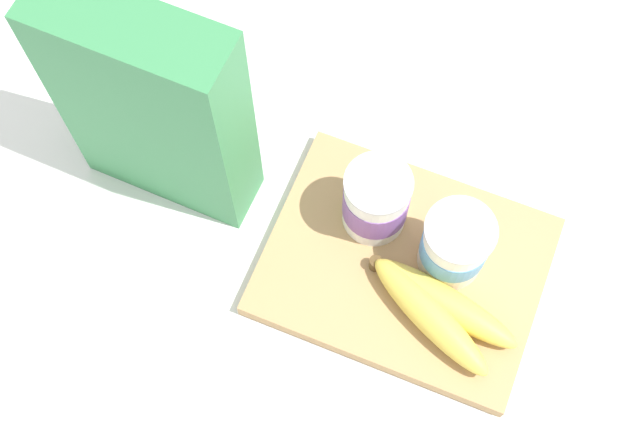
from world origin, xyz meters
TOP-DOWN VIEW (x-y plane):
  - ground_plane at (0.00, 0.00)m, footprint 2.40×2.40m
  - cutting_board at (0.00, 0.00)m, footprint 0.30×0.23m
  - cereal_box at (-0.29, 0.01)m, footprint 0.20×0.07m
  - yogurt_cup_front at (-0.05, 0.04)m, footprint 0.07×0.07m
  - yogurt_cup_back at (0.04, 0.02)m, footprint 0.07×0.07m
  - banana_bunch at (0.05, -0.04)m, footprint 0.18×0.11m

SIDE VIEW (x-z plane):
  - ground_plane at x=0.00m, z-range 0.00..0.00m
  - cutting_board at x=0.00m, z-range 0.00..0.02m
  - banana_bunch at x=0.05m, z-range 0.02..0.06m
  - yogurt_cup_back at x=0.04m, z-range 0.02..0.11m
  - yogurt_cup_front at x=-0.05m, z-range 0.02..0.11m
  - cereal_box at x=-0.29m, z-range 0.00..0.30m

